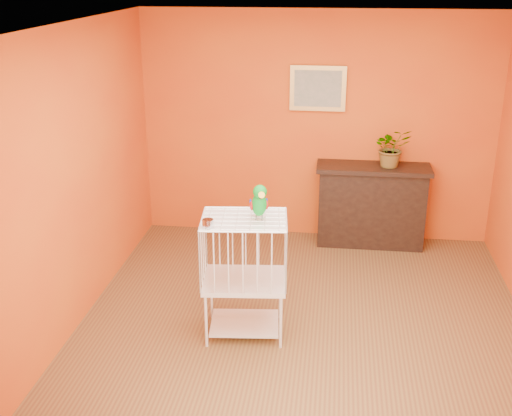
# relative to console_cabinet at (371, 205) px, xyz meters

# --- Properties ---
(ground) EXTENTS (4.50, 4.50, 0.00)m
(ground) POSITION_rel_console_cabinet_xyz_m (-0.65, -2.03, -0.47)
(ground) COLOR brown
(ground) RESTS_ON ground
(room_shell) EXTENTS (4.50, 4.50, 4.50)m
(room_shell) POSITION_rel_console_cabinet_xyz_m (-0.65, -2.03, 1.11)
(room_shell) COLOR #CD5513
(room_shell) RESTS_ON ground
(console_cabinet) EXTENTS (1.26, 0.45, 0.94)m
(console_cabinet) POSITION_rel_console_cabinet_xyz_m (0.00, 0.00, 0.00)
(console_cabinet) COLOR black
(console_cabinet) RESTS_ON ground
(potted_plant) EXTENTS (0.49, 0.52, 0.34)m
(potted_plant) POSITION_rel_console_cabinet_xyz_m (0.18, 0.02, 0.64)
(potted_plant) COLOR #26722D
(potted_plant) RESTS_ON console_cabinet
(framed_picture) EXTENTS (0.62, 0.04, 0.50)m
(framed_picture) POSITION_rel_console_cabinet_xyz_m (-0.65, 0.19, 1.28)
(framed_picture) COLOR #BD8E43
(framed_picture) RESTS_ON room_shell
(birdcage) EXTENTS (0.74, 0.60, 1.07)m
(birdcage) POSITION_rel_console_cabinet_xyz_m (-1.15, -2.08, 0.09)
(birdcage) COLOR silver
(birdcage) RESTS_ON ground
(feed_cup) EXTENTS (0.09, 0.09, 0.06)m
(feed_cup) POSITION_rel_console_cabinet_xyz_m (-1.41, -2.30, 0.64)
(feed_cup) COLOR silver
(feed_cup) RESTS_ON birdcage
(parrot) EXTENTS (0.17, 0.29, 0.32)m
(parrot) POSITION_rel_console_cabinet_xyz_m (-1.03, -2.11, 0.76)
(parrot) COLOR #59544C
(parrot) RESTS_ON birdcage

